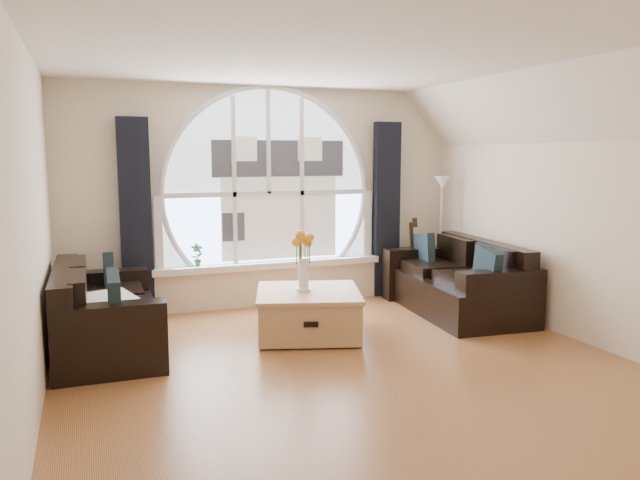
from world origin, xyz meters
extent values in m
cube|color=brown|center=(0.00, 0.00, 0.00)|extent=(5.00, 5.50, 0.01)
cube|color=silver|center=(0.00, 0.00, 2.70)|extent=(5.00, 5.50, 0.01)
cube|color=beige|center=(0.00, 2.75, 1.35)|extent=(5.00, 0.01, 2.70)
cube|color=beige|center=(0.00, -2.75, 1.35)|extent=(5.00, 0.01, 2.70)
cube|color=beige|center=(-2.50, 0.00, 1.35)|extent=(0.01, 5.50, 2.70)
cube|color=beige|center=(2.50, 0.00, 1.35)|extent=(0.01, 5.50, 2.70)
cube|color=silver|center=(2.20, 0.00, 2.35)|extent=(0.92, 5.50, 0.72)
cube|color=silver|center=(0.00, 2.72, 1.62)|extent=(2.60, 0.06, 2.15)
cube|color=white|center=(0.00, 2.65, 0.51)|extent=(2.90, 0.22, 0.08)
cube|color=white|center=(0.00, 2.69, 1.62)|extent=(2.76, 0.08, 2.15)
cube|color=silver|center=(0.15, 2.71, 1.50)|extent=(1.70, 0.02, 1.50)
cube|color=black|center=(-1.60, 2.63, 1.15)|extent=(0.35, 0.12, 2.30)
cube|color=black|center=(1.60, 2.63, 1.15)|extent=(0.35, 0.12, 2.30)
cube|color=black|center=(-1.99, 1.45, 0.40)|extent=(0.94, 1.86, 0.82)
cube|color=black|center=(1.95, 1.47, 0.40)|extent=(1.13, 2.01, 0.86)
cube|color=#A57846|center=(-0.01, 1.22, 0.26)|extent=(1.31, 1.31, 0.52)
cube|color=silver|center=(-2.00, 1.29, 0.50)|extent=(0.70, 0.70, 0.10)
cube|color=white|center=(-0.06, 1.23, 0.87)|extent=(0.24, 0.24, 0.70)
cube|color=#B2B2B2|center=(2.23, 2.28, 0.80)|extent=(0.24, 0.24, 1.60)
cube|color=#93582F|center=(1.87, 2.45, 0.53)|extent=(0.39, 0.29, 1.06)
imported|color=#1E6023|center=(-0.91, 2.65, 0.69)|extent=(0.15, 0.11, 0.28)
camera|label=1|loc=(-2.12, -4.67, 1.88)|focal=34.60mm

